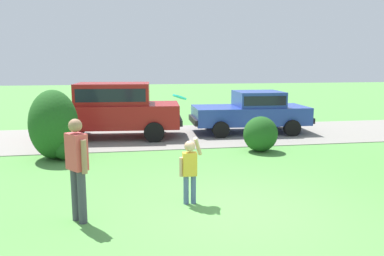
{
  "coord_description": "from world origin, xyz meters",
  "views": [
    {
      "loc": [
        -1.9,
        -6.4,
        2.64
      ],
      "look_at": [
        -0.38,
        2.46,
        1.1
      ],
      "focal_mm": 36.19,
      "sensor_mm": 36.0,
      "label": 1
    }
  ],
  "objects_px": {
    "parked_sedan": "(252,110)",
    "child_thrower": "(190,167)",
    "parked_suv": "(114,107)",
    "adult_onlooker": "(77,165)",
    "frisbee": "(180,97)"
  },
  "relations": [
    {
      "from": "parked_sedan",
      "to": "parked_suv",
      "type": "height_order",
      "value": "parked_suv"
    },
    {
      "from": "parked_sedan",
      "to": "adult_onlooker",
      "type": "height_order",
      "value": "adult_onlooker"
    },
    {
      "from": "parked_suv",
      "to": "adult_onlooker",
      "type": "bearing_deg",
      "value": -92.99
    },
    {
      "from": "frisbee",
      "to": "adult_onlooker",
      "type": "distance_m",
      "value": 2.34
    },
    {
      "from": "parked_sedan",
      "to": "frisbee",
      "type": "height_order",
      "value": "frisbee"
    },
    {
      "from": "child_thrower",
      "to": "frisbee",
      "type": "distance_m",
      "value": 1.37
    },
    {
      "from": "child_thrower",
      "to": "adult_onlooker",
      "type": "bearing_deg",
      "value": -165.53
    },
    {
      "from": "parked_suv",
      "to": "frisbee",
      "type": "xyz_separation_m",
      "value": [
        1.46,
        -6.24,
        0.89
      ]
    },
    {
      "from": "parked_sedan",
      "to": "child_thrower",
      "type": "xyz_separation_m",
      "value": [
        -3.52,
        -6.95,
        -0.13
      ]
    },
    {
      "from": "parked_sedan",
      "to": "adult_onlooker",
      "type": "xyz_separation_m",
      "value": [
        -5.47,
        -7.45,
        0.13
      ]
    },
    {
      "from": "parked_sedan",
      "to": "child_thrower",
      "type": "bearing_deg",
      "value": -116.89
    },
    {
      "from": "parked_sedan",
      "to": "frisbee",
      "type": "bearing_deg",
      "value": -119.55
    },
    {
      "from": "frisbee",
      "to": "parked_sedan",
      "type": "bearing_deg",
      "value": 60.45
    },
    {
      "from": "child_thrower",
      "to": "parked_suv",
      "type": "bearing_deg",
      "value": 103.05
    },
    {
      "from": "parked_sedan",
      "to": "child_thrower",
      "type": "relative_size",
      "value": 3.46
    }
  ]
}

